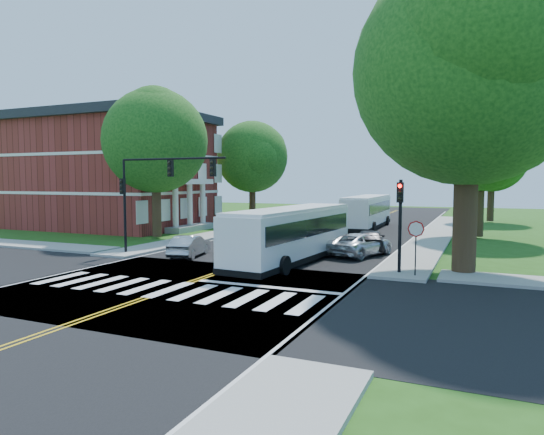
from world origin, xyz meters
The scene contains 24 objects.
ground centered at (0.00, 0.00, 0.00)m, with size 140.00×140.00×0.00m, color #224D13.
road centered at (0.00, 18.00, 0.01)m, with size 14.00×96.00×0.01m, color black.
cross_road centered at (0.00, 0.00, 0.01)m, with size 60.00×12.00×0.01m, color black.
center_line centered at (0.00, 22.00, 0.01)m, with size 0.36×70.00×0.01m, color gold.
edge_line_w centered at (-6.80, 22.00, 0.01)m, with size 0.12×70.00×0.01m, color silver.
edge_line_e centered at (6.80, 22.00, 0.01)m, with size 0.12×70.00×0.01m, color silver.
crosswalk centered at (0.00, -0.50, 0.02)m, with size 12.60×3.00×0.01m, color silver.
stop_bar centered at (3.50, 1.60, 0.02)m, with size 6.60×0.40×0.01m, color silver.
sidewalk_nw centered at (-8.30, 25.00, 0.07)m, with size 2.60×40.00×0.15m, color gray.
sidewalk_ne centered at (8.30, 25.00, 0.07)m, with size 2.60×40.00×0.15m, color gray.
tree_ne_big centered at (11.00, 8.00, 9.62)m, with size 10.80×10.80×14.91m.
tree_west_near centered at (-11.50, 14.00, 7.53)m, with size 8.00×8.00×11.40m.
tree_west_far centered at (-11.00, 30.00, 7.00)m, with size 7.60×7.60×10.67m.
tree_east_mid centered at (11.50, 24.00, 7.86)m, with size 8.40×8.40×11.93m.
tree_east_far centered at (12.50, 40.00, 6.86)m, with size 7.20×7.20×10.34m.
brick_building centered at (-21.95, 20.00, 5.42)m, with size 20.00×13.00×10.80m.
signal_nw centered at (-5.86, 6.43, 4.38)m, with size 7.15×0.46×5.66m.
signal_ne centered at (8.20, 6.44, 2.96)m, with size 0.30×0.46×4.40m.
stop_sign centered at (9.00, 5.98, 2.03)m, with size 0.76×0.08×2.53m.
bus_lead centered at (2.19, 7.88, 1.60)m, with size 3.44×11.76×3.00m.
bus_follow centered at (1.77, 28.43, 1.61)m, with size 3.05×11.78×3.03m.
hatchback centered at (-4.05, 7.20, 0.65)m, with size 1.35×3.88×1.28m, color #A2A5A9.
suv centered at (5.12, 11.65, 0.69)m, with size 2.24×4.86×1.35m, color silver.
dark_sedan centered at (5.22, 13.74, 0.68)m, with size 1.86×4.58×1.33m, color black.
Camera 1 is at (11.79, -16.84, 4.52)m, focal length 32.00 mm.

